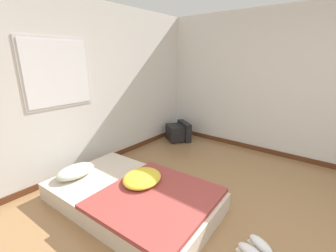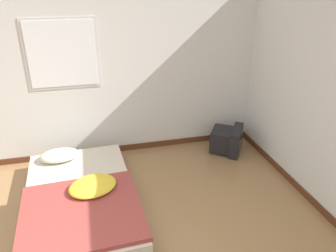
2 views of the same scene
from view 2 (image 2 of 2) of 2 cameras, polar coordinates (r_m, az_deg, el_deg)
name	(u,v)px [view 2 (image 2 of 2)]	position (r m, az deg, el deg)	size (l,w,h in m)	color
wall_back	(61,74)	(4.76, -18.16, 8.66)	(8.08, 0.08, 2.60)	silver
mattress_bed	(81,199)	(4.05, -14.99, -12.14)	(1.33, 2.13, 0.38)	beige
crt_tv	(228,140)	(5.16, 10.35, -2.37)	(0.62, 0.63, 0.40)	black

